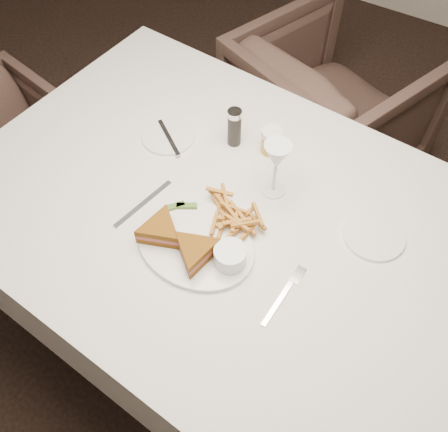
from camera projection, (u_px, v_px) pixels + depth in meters
ground at (156, 307)px, 1.99m from camera, size 5.00×5.00×0.00m
table at (232, 282)px, 1.63m from camera, size 1.60×1.13×0.75m
chair_far at (333, 100)px, 2.17m from camera, size 0.90×0.87×0.73m
chair_left at (3, 163)px, 2.03m from camera, size 0.66×0.69×0.62m
table_setting at (221, 213)px, 1.28m from camera, size 0.82×0.62×0.18m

